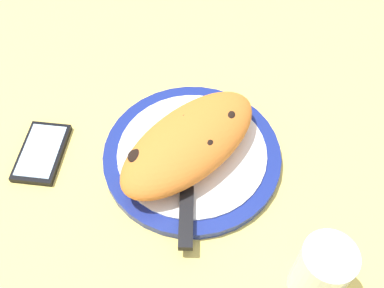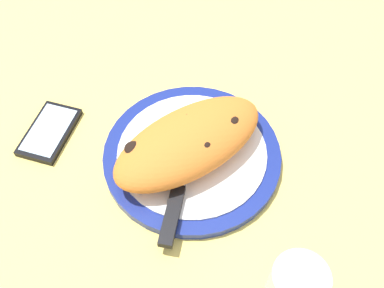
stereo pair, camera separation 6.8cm
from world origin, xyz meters
The scene contains 7 objects.
ground_plane centered at (0.00, 0.00, -1.50)cm, with size 150.00×150.00×3.00cm, color #EACC60.
plate centered at (0.00, 0.00, 0.86)cm, with size 27.87×27.87×1.79cm.
calzone centered at (0.61, -0.12, 4.88)cm, with size 25.99×13.98×6.14cm.
fork centered at (3.27, -5.53, 1.99)cm, with size 15.57×2.33×0.40cm.
knife centered at (7.11, 5.07, 2.28)cm, with size 18.06×15.31×1.20cm.
smartphone centered at (15.00, -18.61, 0.56)cm, with size 13.05×11.73×1.16cm.
water_glass centered at (5.05, 25.30, 4.45)cm, with size 6.66×6.66×10.36cm.
Camera 1 is at (30.14, 25.73, 59.61)cm, focal length 42.15 mm.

